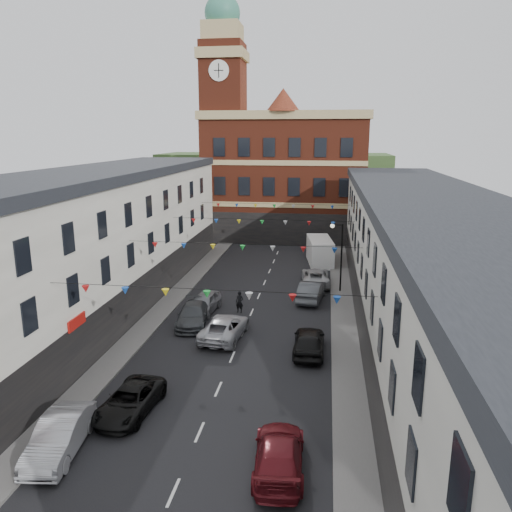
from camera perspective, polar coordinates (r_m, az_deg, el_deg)
The scene contains 20 objects.
ground at distance 31.09m, azimuth -2.73°, elevation -11.47°, with size 160.00×160.00×0.00m, color black.
pavement_left at distance 34.65m, azimuth -13.52°, elevation -8.98°, with size 1.80×64.00×0.15m, color #605E5B.
pavement_right at distance 32.44m, azimuth 10.22°, elevation -10.42°, with size 1.80×64.00×0.15m, color #605E5B.
terrace_left at distance 34.29m, azimuth -22.24°, elevation -0.60°, with size 8.40×56.00×10.70m.
terrace_right at distance 30.50m, azimuth 19.87°, elevation -3.05°, with size 8.40×56.00×9.70m.
civic_building at distance 65.99m, azimuth 3.41°, elevation 9.23°, with size 20.60×13.30×18.50m.
clock_tower at distance 63.97m, azimuth -3.68°, elevation 15.18°, with size 5.60×5.60×30.00m.
distant_hill at distance 90.49m, azimuth 2.11°, elevation 8.44°, with size 40.00×14.00×10.00m, color #344E24.
street_lamp at distance 42.67m, azimuth 9.44°, elevation 0.90°, with size 1.10×0.36×6.00m.
car_left_b at distance 23.96m, azimuth -21.54°, elevation -18.58°, with size 1.65×4.74×1.56m, color #BABCC3.
car_left_c at distance 25.90m, azimuth -14.22°, elevation -15.75°, with size 2.16×4.69×1.30m, color black.
car_left_d at distance 36.05m, azimuth -7.22°, elevation -6.68°, with size 2.05×5.04×1.46m, color #3C4044.
car_left_e at distance 38.32m, azimuth -5.97°, elevation -5.36°, with size 1.78×4.43×1.51m, color gray.
car_right_c at distance 21.59m, azimuth 2.65°, elevation -21.66°, with size 2.00×4.93×1.43m, color maroon.
car_right_d at distance 31.42m, azimuth 6.07°, elevation -9.65°, with size 1.88×4.68×1.60m, color black.
car_right_e at distance 41.10m, azimuth 6.35°, elevation -3.96°, with size 1.73×4.95×1.63m, color #494C51.
car_right_f at distance 45.47m, azimuth 6.81°, elevation -2.35°, with size 2.44×5.28×1.47m, color #B5B7BA.
moving_car at distance 33.60m, azimuth -3.64°, elevation -8.14°, with size 2.43×5.28×1.47m, color #B7B7BE.
white_van at distance 52.92m, azimuth 7.30°, elevation 0.57°, with size 2.29×5.96×2.63m, color white.
pedestrian at distance 38.06m, azimuth -1.89°, elevation -5.28°, with size 0.61×0.40×1.69m, color black.
Camera 1 is at (5.39, -27.63, 13.18)m, focal length 35.00 mm.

